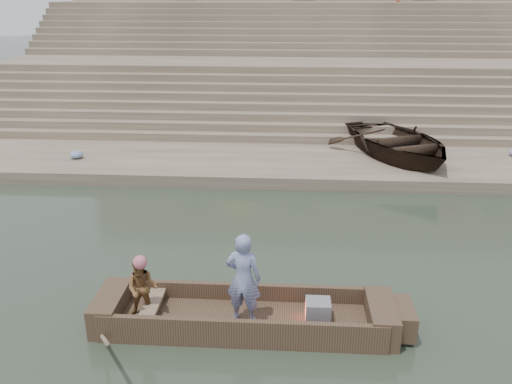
# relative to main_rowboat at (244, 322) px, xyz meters

# --- Properties ---
(ground) EXTENTS (120.00, 120.00, 0.00)m
(ground) POSITION_rel_main_rowboat_xyz_m (3.41, 1.32, -0.11)
(ground) COLOR #263125
(ground) RESTS_ON ground
(lower_landing) EXTENTS (32.00, 4.00, 0.40)m
(lower_landing) POSITION_rel_main_rowboat_xyz_m (3.41, 9.32, 0.09)
(lower_landing) COLOR gray
(lower_landing) RESTS_ON ground
(mid_landing) EXTENTS (32.00, 3.00, 2.80)m
(mid_landing) POSITION_rel_main_rowboat_xyz_m (3.41, 16.82, 1.29)
(mid_landing) COLOR gray
(mid_landing) RESTS_ON ground
(upper_landing) EXTENTS (32.00, 3.00, 5.20)m
(upper_landing) POSITION_rel_main_rowboat_xyz_m (3.41, 23.82, 2.49)
(upper_landing) COLOR gray
(upper_landing) RESTS_ON ground
(ghat_steps) EXTENTS (32.00, 11.00, 5.20)m
(ghat_steps) POSITION_rel_main_rowboat_xyz_m (3.41, 18.51, 1.69)
(ghat_steps) COLOR gray
(ghat_steps) RESTS_ON ground
(main_rowboat) EXTENTS (5.00, 1.30, 0.22)m
(main_rowboat) POSITION_rel_main_rowboat_xyz_m (0.00, 0.00, 0.00)
(main_rowboat) COLOR brown
(main_rowboat) RESTS_ON ground
(rowboat_trim) EXTENTS (6.04, 2.63, 1.87)m
(rowboat_trim) POSITION_rel_main_rowboat_xyz_m (0.21, -0.01, 0.20)
(rowboat_trim) COLOR brown
(rowboat_trim) RESTS_ON ground
(standing_man) EXTENTS (0.71, 0.53, 1.78)m
(standing_man) POSITION_rel_main_rowboat_xyz_m (0.01, -0.11, 1.00)
(standing_man) COLOR navy
(standing_man) RESTS_ON main_rowboat
(rowing_man) EXTENTS (0.61, 0.48, 1.20)m
(rowing_man) POSITION_rel_main_rowboat_xyz_m (-1.87, -0.10, 0.71)
(rowing_man) COLOR #206121
(rowing_man) RESTS_ON main_rowboat
(television) EXTENTS (0.46, 0.42, 0.40)m
(television) POSITION_rel_main_rowboat_xyz_m (1.37, -0.00, 0.31)
(television) COLOR slate
(television) RESTS_ON main_rowboat
(beached_rowboat) EXTENTS (5.45, 6.26, 1.08)m
(beached_rowboat) POSITION_rel_main_rowboat_xyz_m (4.56, 9.93, 0.83)
(beached_rowboat) COLOR #2D2116
(beached_rowboat) RESTS_ON lower_landing
(cloth_bundles) EXTENTS (15.86, 1.70, 0.26)m
(cloth_bundles) POSITION_rel_main_rowboat_xyz_m (1.06, 9.61, 0.42)
(cloth_bundles) COLOR #3F5999
(cloth_bundles) RESTS_ON lower_landing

